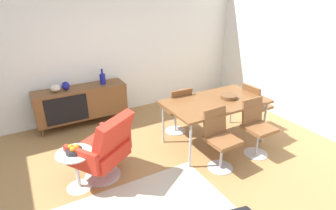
{
  "coord_description": "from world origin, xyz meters",
  "views": [
    {
      "loc": [
        -1.2,
        -2.45,
        2.36
      ],
      "look_at": [
        0.52,
        0.6,
        0.84
      ],
      "focal_mm": 29.1,
      "sensor_mm": 36.0,
      "label": 1
    }
  ],
  "objects_px": {
    "side_table_round": "(76,166)",
    "vase_ceramic_small": "(103,79)",
    "wooden_bowl_on_table": "(229,97)",
    "dining_chair_front_left": "(220,137)",
    "vase_sculptural_dark": "(66,86)",
    "dining_chair_back_left": "(177,108)",
    "lounge_chair_red": "(104,148)",
    "dining_chair_front_right": "(256,125)",
    "vase_cobalt": "(55,88)",
    "dining_table": "(215,103)",
    "sideboard": "(81,102)",
    "dining_chair_far_end": "(255,105)",
    "fruit_bowl": "(74,150)"
  },
  "relations": [
    {
      "from": "sideboard",
      "to": "dining_table",
      "type": "bearing_deg",
      "value": -45.23
    },
    {
      "from": "lounge_chair_red",
      "to": "dining_chair_back_left",
      "type": "bearing_deg",
      "value": 21.79
    },
    {
      "from": "dining_chair_front_left",
      "to": "side_table_round",
      "type": "height_order",
      "value": "dining_chair_front_left"
    },
    {
      "from": "vase_ceramic_small",
      "to": "dining_chair_back_left",
      "type": "xyz_separation_m",
      "value": [
        0.91,
        -1.15,
        -0.35
      ]
    },
    {
      "from": "dining_table",
      "to": "vase_sculptural_dark",
      "type": "bearing_deg",
      "value": 138.33
    },
    {
      "from": "dining_chair_far_end",
      "to": "dining_chair_front_left",
      "type": "xyz_separation_m",
      "value": [
        -1.24,
        -0.56,
        0.0
      ]
    },
    {
      "from": "dining_chair_back_left",
      "to": "dining_chair_front_right",
      "type": "distance_m",
      "value": 1.32
    },
    {
      "from": "wooden_bowl_on_table",
      "to": "dining_chair_front_left",
      "type": "height_order",
      "value": "dining_chair_front_left"
    },
    {
      "from": "sideboard",
      "to": "dining_chair_back_left",
      "type": "relative_size",
      "value": 1.87
    },
    {
      "from": "wooden_bowl_on_table",
      "to": "lounge_chair_red",
      "type": "height_order",
      "value": "lounge_chair_red"
    },
    {
      "from": "vase_sculptural_dark",
      "to": "side_table_round",
      "type": "xyz_separation_m",
      "value": [
        -0.27,
        -1.76,
        -0.47
      ]
    },
    {
      "from": "sideboard",
      "to": "fruit_bowl",
      "type": "height_order",
      "value": "sideboard"
    },
    {
      "from": "dining_chair_front_right",
      "to": "dining_table",
      "type": "bearing_deg",
      "value": 122.08
    },
    {
      "from": "sideboard",
      "to": "dining_chair_front_left",
      "type": "bearing_deg",
      "value": -59.37
    },
    {
      "from": "dining_chair_back_left",
      "to": "dining_chair_front_left",
      "type": "xyz_separation_m",
      "value": [
        0.0,
        -1.12,
        0.0
      ]
    },
    {
      "from": "dining_chair_far_end",
      "to": "dining_chair_back_left",
      "type": "xyz_separation_m",
      "value": [
        -1.24,
        0.56,
        0.0
      ]
    },
    {
      "from": "vase_ceramic_small",
      "to": "wooden_bowl_on_table",
      "type": "xyz_separation_m",
      "value": [
        1.5,
        -1.74,
        -0.05
      ]
    },
    {
      "from": "dining_chair_back_left",
      "to": "lounge_chair_red",
      "type": "xyz_separation_m",
      "value": [
        -1.47,
        -0.59,
        -0.0
      ]
    },
    {
      "from": "vase_cobalt",
      "to": "dining_table",
      "type": "distance_m",
      "value": 2.71
    },
    {
      "from": "wooden_bowl_on_table",
      "to": "side_table_round",
      "type": "bearing_deg",
      "value": -179.64
    },
    {
      "from": "vase_sculptural_dark",
      "to": "dining_chair_front_left",
      "type": "bearing_deg",
      "value": -55.33
    },
    {
      "from": "vase_ceramic_small",
      "to": "dining_chair_front_right",
      "type": "distance_m",
      "value": 2.81
    },
    {
      "from": "sideboard",
      "to": "fruit_bowl",
      "type": "bearing_deg",
      "value": -105.65
    },
    {
      "from": "dining_chair_front_left",
      "to": "fruit_bowl",
      "type": "distance_m",
      "value": 1.91
    },
    {
      "from": "vase_sculptural_dark",
      "to": "dining_chair_front_left",
      "type": "xyz_separation_m",
      "value": [
        1.57,
        -2.27,
        -0.33
      ]
    },
    {
      "from": "wooden_bowl_on_table",
      "to": "dining_chair_far_end",
      "type": "height_order",
      "value": "dining_chair_far_end"
    },
    {
      "from": "vase_ceramic_small",
      "to": "lounge_chair_red",
      "type": "height_order",
      "value": "vase_ceramic_small"
    },
    {
      "from": "lounge_chair_red",
      "to": "dining_chair_front_right",
      "type": "bearing_deg",
      "value": -13.77
    },
    {
      "from": "vase_cobalt",
      "to": "dining_chair_back_left",
      "type": "height_order",
      "value": "dining_chair_back_left"
    },
    {
      "from": "vase_cobalt",
      "to": "dining_chair_far_end",
      "type": "distance_m",
      "value": 3.45
    },
    {
      "from": "sideboard",
      "to": "dining_table",
      "type": "distance_m",
      "value": 2.42
    },
    {
      "from": "vase_sculptural_dark",
      "to": "dining_table",
      "type": "bearing_deg",
      "value": -41.67
    },
    {
      "from": "vase_ceramic_small",
      "to": "vase_sculptural_dark",
      "type": "bearing_deg",
      "value": 180.0
    },
    {
      "from": "side_table_round",
      "to": "vase_ceramic_small",
      "type": "bearing_deg",
      "value": 62.24
    },
    {
      "from": "dining_chair_far_end",
      "to": "lounge_chair_red",
      "type": "distance_m",
      "value": 2.71
    },
    {
      "from": "dining_chair_back_left",
      "to": "dining_chair_front_left",
      "type": "distance_m",
      "value": 1.12
    },
    {
      "from": "vase_ceramic_small",
      "to": "dining_chair_back_left",
      "type": "relative_size",
      "value": 0.33
    },
    {
      "from": "vase_ceramic_small",
      "to": "dining_chair_front_right",
      "type": "xyz_separation_m",
      "value": [
        1.61,
        -2.27,
        -0.35
      ]
    },
    {
      "from": "vase_cobalt",
      "to": "vase_ceramic_small",
      "type": "height_order",
      "value": "vase_ceramic_small"
    },
    {
      "from": "sideboard",
      "to": "dining_chair_back_left",
      "type": "height_order",
      "value": "dining_chair_back_left"
    },
    {
      "from": "vase_ceramic_small",
      "to": "fruit_bowl",
      "type": "distance_m",
      "value": 2.0
    },
    {
      "from": "dining_chair_front_right",
      "to": "lounge_chair_red",
      "type": "bearing_deg",
      "value": 166.23
    },
    {
      "from": "sideboard",
      "to": "lounge_chair_red",
      "type": "xyz_separation_m",
      "value": [
        -0.12,
        -1.74,
        0.03
      ]
    },
    {
      "from": "dining_chair_back_left",
      "to": "dining_chair_far_end",
      "type": "bearing_deg",
      "value": -24.3
    },
    {
      "from": "dining_table",
      "to": "dining_chair_front_right",
      "type": "distance_m",
      "value": 0.7
    },
    {
      "from": "vase_cobalt",
      "to": "dining_chair_front_left",
      "type": "height_order",
      "value": "dining_chair_front_left"
    },
    {
      "from": "dining_chair_front_right",
      "to": "wooden_bowl_on_table",
      "type": "bearing_deg",
      "value": 101.9
    },
    {
      "from": "vase_cobalt",
      "to": "wooden_bowl_on_table",
      "type": "xyz_separation_m",
      "value": [
        2.33,
        -1.74,
        -0.01
      ]
    },
    {
      "from": "vase_cobalt",
      "to": "side_table_round",
      "type": "height_order",
      "value": "vase_cobalt"
    },
    {
      "from": "side_table_round",
      "to": "fruit_bowl",
      "type": "bearing_deg",
      "value": -43.86
    }
  ]
}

